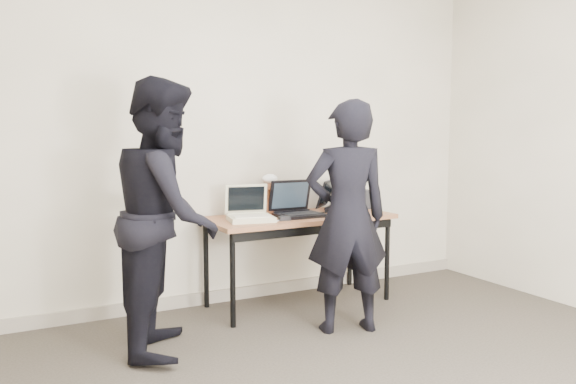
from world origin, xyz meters
TOP-DOWN VIEW (x-y plane):
  - room at (0.00, 0.00)m, footprint 4.60×4.60m
  - desk at (0.36, 1.90)m, footprint 1.51×0.68m
  - laptop_beige at (-0.09, 1.86)m, footprint 0.38×0.37m
  - laptop_center at (0.34, 1.92)m, footprint 0.36×0.35m
  - laptop_right at (0.82, 2.06)m, footprint 0.48×0.48m
  - leather_satchel at (0.18, 2.13)m, footprint 0.36×0.19m
  - tissue at (0.21, 2.13)m, footprint 0.15×0.12m
  - equipment_box at (0.99, 2.09)m, footprint 0.31×0.27m
  - power_brick at (0.14, 1.73)m, footprint 0.09×0.06m
  - cables at (0.39, 1.86)m, footprint 1.15×0.41m
  - person_typist at (0.36, 1.21)m, footprint 0.66×0.52m
  - person_observer at (-0.83, 1.48)m, footprint 0.91×1.02m
  - baseboard at (0.00, 2.23)m, footprint 4.50×0.03m

SIDE VIEW (x-z plane):
  - baseboard at x=0.00m, z-range 0.00..0.10m
  - desk at x=0.36m, z-range 0.30..1.02m
  - cables at x=0.39m, z-range 0.72..0.73m
  - power_brick at x=0.14m, z-range 0.72..0.75m
  - laptop_beige at x=-0.09m, z-range 0.64..0.91m
  - laptop_right at x=0.82m, z-range 0.65..0.91m
  - laptop_center at x=0.34m, z-range 0.64..0.92m
  - person_typist at x=0.36m, z-range 0.00..1.60m
  - equipment_box at x=0.99m, z-range 0.72..0.88m
  - leather_satchel at x=0.18m, z-range 0.72..0.97m
  - person_observer at x=-0.83m, z-range 0.00..1.72m
  - tissue at x=0.21m, z-range 0.97..1.04m
  - room at x=0.00m, z-range -0.05..2.75m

